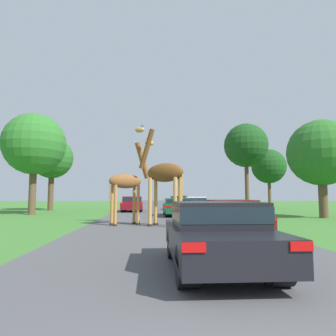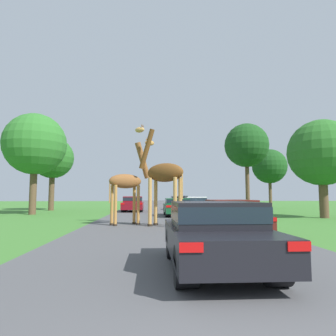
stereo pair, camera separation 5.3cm
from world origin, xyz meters
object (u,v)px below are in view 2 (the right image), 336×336
car_verge_right (231,215)px  tree_far_right (35,145)px  car_lead_maroon (215,233)px  car_queue_right (133,204)px  giraffe_companion (129,181)px  car_far_ahead (179,202)px  giraffe_near_road (163,176)px  car_queue_left (177,206)px  car_rear_follower (195,204)px  tree_left_edge (247,146)px  tree_centre_back (53,158)px  tree_mid_field (269,166)px  tree_right_cluster (322,153)px

car_verge_right → tree_far_right: 18.75m
car_lead_maroon → car_queue_right: (-3.06, 22.84, -0.01)m
giraffe_companion → car_far_ahead: bearing=139.0°
car_verge_right → giraffe_near_road: bearing=134.4°
car_lead_maroon → car_queue_left: bearing=87.7°
car_rear_follower → tree_far_right: 14.90m
car_verge_right → tree_left_edge: tree_left_edge is taller
car_queue_left → tree_centre_back: tree_centre_back is taller
car_queue_right → car_rear_follower: bearing=-12.8°
giraffe_companion → tree_mid_field: tree_mid_field is taller
car_far_ahead → tree_far_right: size_ratio=0.49×
giraffe_companion → car_verge_right: giraffe_companion is taller
car_far_ahead → car_rear_follower: size_ratio=0.88×
giraffe_companion → tree_right_cluster: 13.81m
car_rear_follower → car_queue_right: bearing=167.2°
giraffe_near_road → car_lead_maroon: 9.05m
car_rear_follower → tree_right_cluster: tree_right_cluster is taller
giraffe_near_road → car_verge_right: size_ratio=1.14×
car_far_ahead → tree_left_edge: 9.55m
car_queue_left → car_verge_right: car_verge_right is taller
tree_right_cluster → giraffe_near_road: bearing=-156.9°
giraffe_companion → car_lead_maroon: 10.17m
tree_far_right → car_lead_maroon: bearing=-59.7°
car_rear_follower → tree_centre_back: tree_centre_back is taller
car_verge_right → tree_right_cluster: tree_right_cluster is taller
tree_centre_back → tree_mid_field: size_ratio=1.05×
tree_left_edge → tree_centre_back: (-19.26, 4.17, -0.82)m
giraffe_companion → tree_mid_field: bearing=115.1°
car_queue_left → tree_far_right: tree_far_right is taller
tree_far_right → tree_mid_field: (24.30, 11.01, -0.62)m
tree_left_edge → giraffe_companion: bearing=-131.9°
car_verge_right → tree_left_edge: 17.00m
tree_centre_back → tree_far_right: size_ratio=0.92×
giraffe_companion → tree_mid_field: size_ratio=0.66×
car_far_ahead → car_verge_right: car_far_ahead is taller
giraffe_near_road → car_lead_maroon: bearing=-145.5°
giraffe_near_road → tree_mid_field: bearing=-4.3°
tree_far_right → car_rear_follower: bearing=11.5°
tree_far_right → giraffe_companion: bearing=-46.9°
giraffe_companion → car_queue_left: size_ratio=1.04×
giraffe_near_road → car_queue_left: size_ratio=1.16×
car_lead_maroon → car_rear_follower: (2.81, 21.50, -0.02)m
car_queue_left → tree_centre_back: bearing=144.1°
car_queue_right → car_verge_right: bearing=-73.3°
car_queue_left → car_rear_follower: (2.16, 5.09, 0.03)m
giraffe_companion → car_lead_maroon: bearing=-11.8°
car_queue_left → car_rear_follower: car_rear_follower is taller
tree_centre_back → tree_far_right: bearing=-84.4°
car_verge_right → car_rear_follower: size_ratio=1.02×
giraffe_companion → car_queue_right: 13.21m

